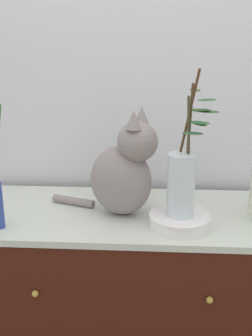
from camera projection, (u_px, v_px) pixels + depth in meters
The scene contains 5 objects.
wall_back at pixel (131, 99), 1.86m from camera, with size 4.40×0.08×2.60m, color silver.
sideboard at pixel (126, 311), 1.81m from camera, with size 1.37×0.53×0.91m.
cat_sitting at pixel (124, 171), 1.60m from camera, with size 0.43×0.25×0.41m.
bowl_porcelain at pixel (179, 220), 1.54m from camera, with size 0.22×0.22×0.05m, color white.
vase_glass_clear at pixel (182, 180), 1.49m from camera, with size 0.17×0.17×0.51m.
Camera 1 is at (0.09, -1.52, 1.61)m, focal length 45.98 mm.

